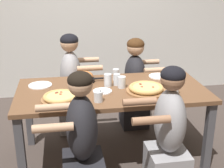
{
  "coord_description": "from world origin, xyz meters",
  "views": [
    {
      "loc": [
        -0.46,
        -2.77,
        1.83
      ],
      "look_at": [
        0.0,
        0.0,
        0.8
      ],
      "focal_mm": 50.0,
      "sensor_mm": 36.0,
      "label": 1
    }
  ],
  "objects_px": {
    "cocktail_glass_blue": "(98,97)",
    "drinking_glass_e": "(108,81)",
    "empty_plate_b": "(159,76)",
    "drinking_glass_d": "(122,82)",
    "drinking_glass_b": "(116,75)",
    "diner_far_midright": "(135,86)",
    "empty_plate_a": "(102,91)",
    "empty_plate_d": "(40,85)",
    "diner_far_midleft": "(72,87)",
    "diner_near_midright": "(168,141)",
    "drinking_glass_c": "(175,88)",
    "skillet_bowl": "(84,77)",
    "pizza_board_second": "(60,97)",
    "diner_near_midleft": "(82,149)",
    "drinking_glass_a": "(117,80)",
    "empty_plate_c": "(172,83)",
    "pizza_board_main": "(146,89)"
  },
  "relations": [
    {
      "from": "empty_plate_c",
      "to": "diner_far_midleft",
      "type": "distance_m",
      "value": 1.19
    },
    {
      "from": "drinking_glass_b",
      "to": "diner_far_midright",
      "type": "xyz_separation_m",
      "value": [
        0.31,
        0.42,
        -0.3
      ]
    },
    {
      "from": "drinking_glass_c",
      "to": "diner_far_midright",
      "type": "xyz_separation_m",
      "value": [
        -0.16,
        0.89,
        -0.3
      ]
    },
    {
      "from": "empty_plate_c",
      "to": "diner_far_midleft",
      "type": "height_order",
      "value": "diner_far_midleft"
    },
    {
      "from": "skillet_bowl",
      "to": "diner_near_midleft",
      "type": "xyz_separation_m",
      "value": [
        -0.1,
        -0.91,
        -0.28
      ]
    },
    {
      "from": "empty_plate_b",
      "to": "drinking_glass_d",
      "type": "relative_size",
      "value": 1.93
    },
    {
      "from": "empty_plate_a",
      "to": "diner_far_midleft",
      "type": "bearing_deg",
      "value": 109.96
    },
    {
      "from": "drinking_glass_a",
      "to": "diner_near_midright",
      "type": "bearing_deg",
      "value": -69.74
    },
    {
      "from": "empty_plate_a",
      "to": "drinking_glass_e",
      "type": "bearing_deg",
      "value": 62.5
    },
    {
      "from": "drinking_glass_b",
      "to": "drinking_glass_d",
      "type": "distance_m",
      "value": 0.23
    },
    {
      "from": "empty_plate_a",
      "to": "drinking_glass_d",
      "type": "distance_m",
      "value": 0.22
    },
    {
      "from": "skillet_bowl",
      "to": "empty_plate_d",
      "type": "bearing_deg",
      "value": -174.48
    },
    {
      "from": "drinking_glass_a",
      "to": "diner_near_midleft",
      "type": "bearing_deg",
      "value": -118.16
    },
    {
      "from": "diner_far_midleft",
      "to": "diner_near_midright",
      "type": "bearing_deg",
      "value": 28.14
    },
    {
      "from": "empty_plate_a",
      "to": "drinking_glass_d",
      "type": "bearing_deg",
      "value": 22.01
    },
    {
      "from": "empty_plate_d",
      "to": "diner_far_midright",
      "type": "distance_m",
      "value": 1.2
    },
    {
      "from": "empty_plate_a",
      "to": "drinking_glass_b",
      "type": "relative_size",
      "value": 1.51
    },
    {
      "from": "drinking_glass_a",
      "to": "diner_far_midleft",
      "type": "relative_size",
      "value": 0.1
    },
    {
      "from": "empty_plate_c",
      "to": "diner_far_midleft",
      "type": "bearing_deg",
      "value": 148.55
    },
    {
      "from": "drinking_glass_c",
      "to": "diner_near_midleft",
      "type": "height_order",
      "value": "diner_near_midleft"
    },
    {
      "from": "diner_far_midleft",
      "to": "empty_plate_a",
      "type": "bearing_deg",
      "value": 19.96
    },
    {
      "from": "diner_near_midleft",
      "to": "pizza_board_main",
      "type": "bearing_deg",
      "value": -50.3
    },
    {
      "from": "pizza_board_main",
      "to": "empty_plate_b",
      "type": "relative_size",
      "value": 1.71
    },
    {
      "from": "skillet_bowl",
      "to": "cocktail_glass_blue",
      "type": "relative_size",
      "value": 2.63
    },
    {
      "from": "drinking_glass_d",
      "to": "diner_near_midleft",
      "type": "relative_size",
      "value": 0.1
    },
    {
      "from": "skillet_bowl",
      "to": "empty_plate_a",
      "type": "relative_size",
      "value": 1.67
    },
    {
      "from": "empty_plate_c",
      "to": "drinking_glass_c",
      "type": "distance_m",
      "value": 0.3
    },
    {
      "from": "empty_plate_d",
      "to": "drinking_glass_b",
      "type": "distance_m",
      "value": 0.77
    },
    {
      "from": "pizza_board_second",
      "to": "cocktail_glass_blue",
      "type": "xyz_separation_m",
      "value": [
        0.33,
        -0.08,
        0.01
      ]
    },
    {
      "from": "pizza_board_main",
      "to": "diner_far_midleft",
      "type": "bearing_deg",
      "value": 129.98
    },
    {
      "from": "empty_plate_b",
      "to": "drinking_glass_a",
      "type": "xyz_separation_m",
      "value": [
        -0.49,
        -0.18,
        0.04
      ]
    },
    {
      "from": "drinking_glass_c",
      "to": "diner_far_midright",
      "type": "relative_size",
      "value": 0.1
    },
    {
      "from": "pizza_board_second",
      "to": "empty_plate_c",
      "type": "height_order",
      "value": "pizza_board_second"
    },
    {
      "from": "empty_plate_d",
      "to": "diner_near_midright",
      "type": "bearing_deg",
      "value": -39.95
    },
    {
      "from": "drinking_glass_d",
      "to": "diner_far_midleft",
      "type": "distance_m",
      "value": 0.84
    },
    {
      "from": "drinking_glass_e",
      "to": "diner_far_midright",
      "type": "relative_size",
      "value": 0.11
    },
    {
      "from": "cocktail_glass_blue",
      "to": "diner_near_midleft",
      "type": "xyz_separation_m",
      "value": [
        -0.18,
        -0.38,
        -0.27
      ]
    },
    {
      "from": "cocktail_glass_blue",
      "to": "diner_near_midleft",
      "type": "distance_m",
      "value": 0.5
    },
    {
      "from": "empty_plate_b",
      "to": "drinking_glass_d",
      "type": "bearing_deg",
      "value": -150.69
    },
    {
      "from": "drinking_glass_c",
      "to": "empty_plate_d",
      "type": "bearing_deg",
      "value": 161.1
    },
    {
      "from": "diner_far_midright",
      "to": "diner_far_midleft",
      "type": "bearing_deg",
      "value": -90.0
    },
    {
      "from": "pizza_board_main",
      "to": "drinking_glass_a",
      "type": "distance_m",
      "value": 0.33
    },
    {
      "from": "cocktail_glass_blue",
      "to": "drinking_glass_a",
      "type": "distance_m",
      "value": 0.45
    },
    {
      "from": "skillet_bowl",
      "to": "diner_near_midleft",
      "type": "relative_size",
      "value": 0.26
    },
    {
      "from": "empty_plate_a",
      "to": "empty_plate_d",
      "type": "relative_size",
      "value": 0.78
    },
    {
      "from": "cocktail_glass_blue",
      "to": "drinking_glass_e",
      "type": "distance_m",
      "value": 0.39
    },
    {
      "from": "pizza_board_second",
      "to": "empty_plate_c",
      "type": "xyz_separation_m",
      "value": [
        1.12,
        0.27,
        -0.02
      ]
    },
    {
      "from": "drinking_glass_a",
      "to": "drinking_glass_e",
      "type": "bearing_deg",
      "value": -168.32
    },
    {
      "from": "skillet_bowl",
      "to": "empty_plate_d",
      "type": "height_order",
      "value": "skillet_bowl"
    },
    {
      "from": "empty_plate_a",
      "to": "empty_plate_c",
      "type": "relative_size",
      "value": 0.92
    }
  ]
}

